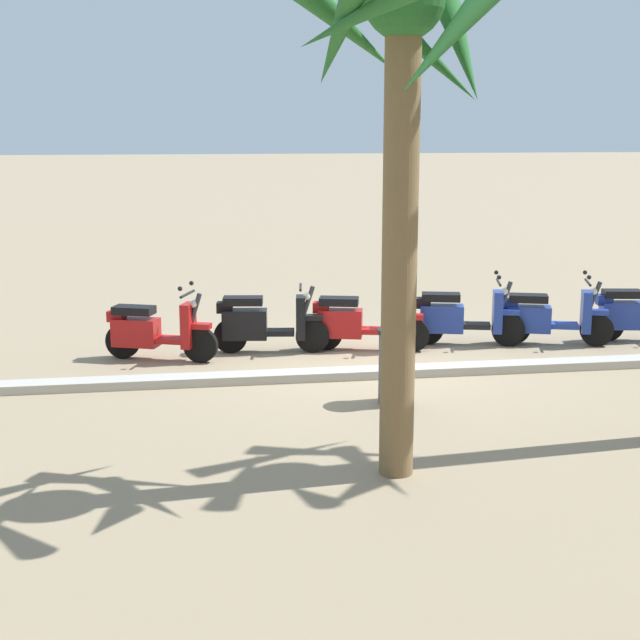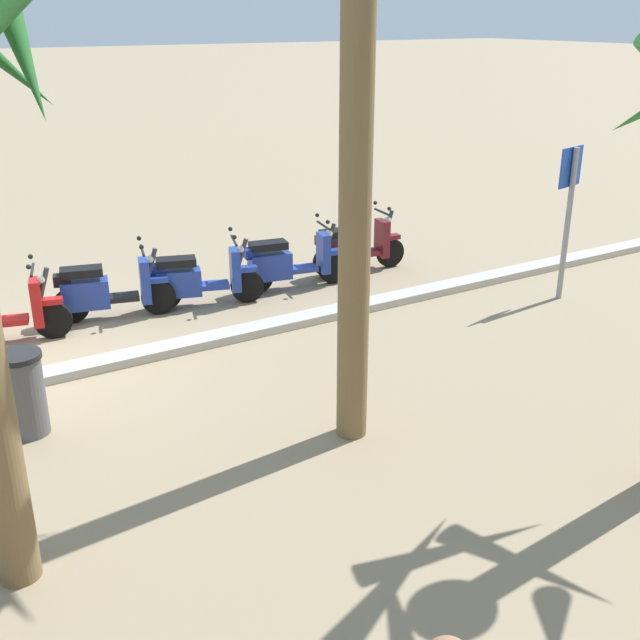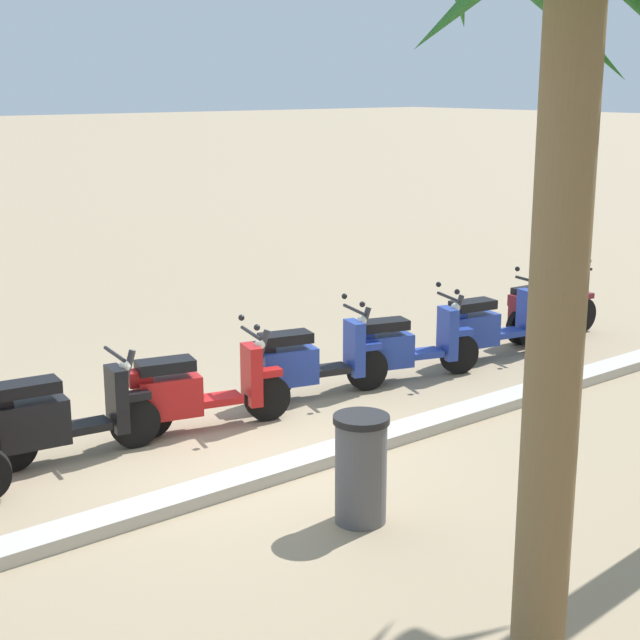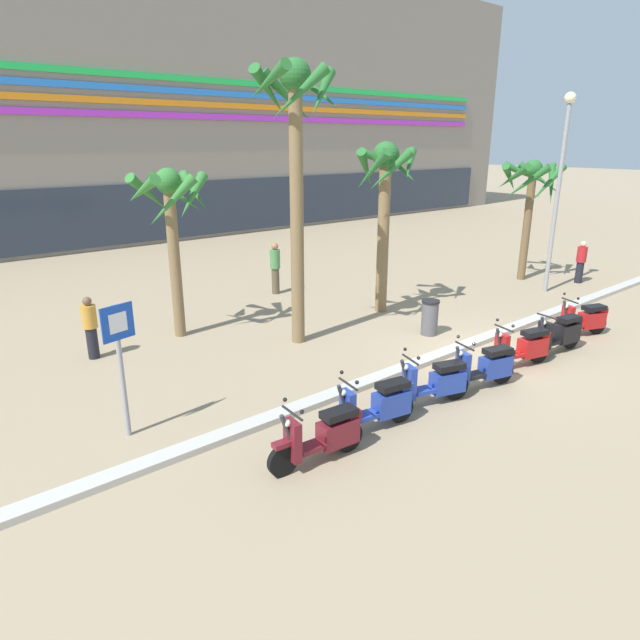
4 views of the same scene
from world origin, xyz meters
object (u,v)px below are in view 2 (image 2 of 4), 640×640
scooter_maroon_second_in_line (353,248)px  litter_bin (24,393)px  scooter_blue_mid_rear (197,279)px  crossing_sign (568,206)px  scooter_blue_mid_centre (287,263)px  scooter_blue_gap_after_mid (104,291)px

scooter_maroon_second_in_line → litter_bin: bearing=25.1°
scooter_blue_mid_rear → litter_bin: bearing=41.0°
scooter_maroon_second_in_line → scooter_blue_mid_rear: bearing=3.0°
scooter_maroon_second_in_line → crossing_sign: 3.67m
scooter_blue_mid_centre → scooter_blue_mid_rear: same height
scooter_blue_mid_rear → crossing_sign: 5.85m
scooter_maroon_second_in_line → scooter_blue_gap_after_mid: size_ratio=1.02×
scooter_maroon_second_in_line → scooter_blue_mid_centre: size_ratio=0.97×
crossing_sign → litter_bin: bearing=0.4°
crossing_sign → litter_bin: (8.22, 0.06, -1.02)m
crossing_sign → scooter_blue_mid_centre: bearing=-36.6°
scooter_blue_gap_after_mid → crossing_sign: (-6.50, 2.83, 1.05)m
scooter_maroon_second_in_line → scooter_blue_mid_centre: 1.41m
scooter_maroon_second_in_line → scooter_blue_gap_after_mid: bearing=-0.4°
scooter_blue_mid_rear → scooter_blue_gap_after_mid: (1.39, -0.19, 0.01)m
scooter_blue_gap_after_mid → crossing_sign: crossing_sign is taller
scooter_blue_mid_centre → crossing_sign: 4.52m
scooter_blue_mid_rear → crossing_sign: crossing_sign is taller
scooter_maroon_second_in_line → scooter_blue_mid_rear: (2.99, 0.16, -0.00)m
crossing_sign → scooter_blue_mid_rear: bearing=-27.3°
litter_bin → scooter_maroon_second_in_line: bearing=-154.9°
scooter_maroon_second_in_line → scooter_blue_mid_rear: same height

